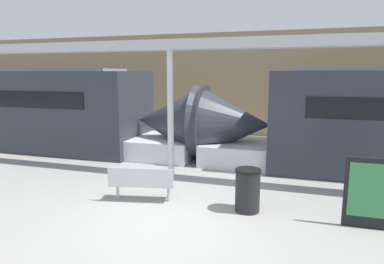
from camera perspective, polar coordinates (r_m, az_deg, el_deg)
ground_plane at (r=7.20m, az=-5.12°, el=-15.18°), size 60.00×60.00×0.00m
station_wall at (r=17.09m, az=8.96°, el=7.87°), size 56.00×0.20×5.00m
bench_near at (r=8.28m, az=-8.38°, el=-8.18°), size 1.61×0.74×0.85m
trash_bin at (r=7.76m, az=9.25°, el=-9.53°), size 0.57×0.57×0.96m
poster_board at (r=7.61m, az=27.78°, el=-9.06°), size 1.02×0.07×1.43m
support_column_near at (r=9.94m, az=-3.61°, el=2.84°), size 0.18×0.18×3.67m
canopy_beam at (r=9.90m, az=-3.74°, el=14.25°), size 28.00×0.60×0.28m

